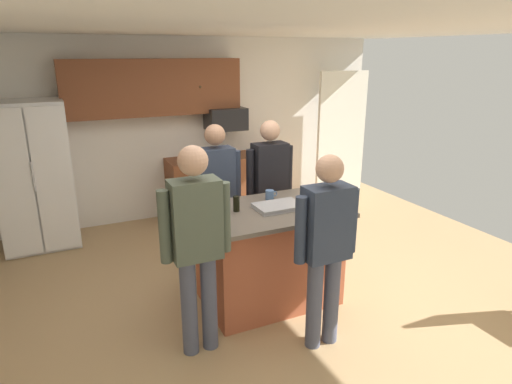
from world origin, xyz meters
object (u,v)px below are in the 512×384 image
Objects in this scene: person_guest_left at (270,183)px; person_guest_right at (196,238)px; mug_ceramic_white at (270,195)px; glass_dark_ale at (236,204)px; microwave_over_range at (226,119)px; glass_stout_tall at (304,210)px; person_guest_by_door at (326,241)px; person_elder_center at (216,190)px; kitchen_island at (269,255)px; serving_tray at (278,206)px; glass_pilsner at (216,203)px; refrigerator at (34,176)px; mug_blue_stoneware at (314,200)px.

person_guest_right is (-1.25, -1.22, 0.04)m from person_guest_left.
mug_ceramic_white is 0.88× the size of glass_dark_ale.
microwave_over_range is 2.65m from glass_dark_ale.
person_guest_right is 1.06m from glass_stout_tall.
microwave_over_range is 0.34× the size of person_guest_by_door.
person_elder_center is 13.05× the size of mug_ceramic_white.
mug_ceramic_white is (0.37, -0.55, 0.05)m from person_elder_center.
kitchen_island is at bearing -117.53° from mug_ceramic_white.
person_elder_center is at bearing 35.59° from person_guest_right.
person_guest_by_door is 0.79m from serving_tray.
glass_pilsner is (-0.49, 0.13, 0.56)m from kitchen_island.
mug_ceramic_white is at bearing 7.38° from person_guest_right.
refrigerator reaches higher than person_guest_right.
mug_blue_stoneware is 0.29× the size of serving_tray.
person_guest_right is 0.71m from glass_pilsner.
person_guest_by_door is at bearing -91.80° from mug_ceramic_white.
person_elder_center is 1.19m from glass_stout_tall.
refrigerator is 14.58× the size of glass_stout_tall.
person_guest_by_door is (-0.47, -3.37, -0.50)m from microwave_over_range.
refrigerator is 14.35× the size of mug_blue_stoneware.
person_elder_center reaches higher than microwave_over_range.
kitchen_island is 1.11m from person_guest_right.
person_guest_left reaches higher than microwave_over_range.
serving_tray is at bearing -14.58° from glass_dark_ale.
glass_stout_tall is (-0.20, -1.07, 0.06)m from person_guest_left.
serving_tray is at bearing -5.78° from person_guest_by_door.
person_guest_right is 3.95× the size of serving_tray.
refrigerator is 3.12m from person_guest_right.
person_elder_center is at bearing 106.85° from kitchen_island.
glass_pilsner is (1.55, -2.30, 0.13)m from refrigerator.
glass_pilsner is (-0.87, -0.63, 0.08)m from person_guest_left.
person_guest_right reaches higher than mug_ceramic_white.
person_elder_center reaches higher than glass_pilsner.
glass_stout_tall is 0.31m from serving_tray.
kitchen_island is 0.76m from glass_pilsner.
person_guest_right is 13.58× the size of mug_blue_stoneware.
person_guest_by_door is 11.38× the size of glass_dark_ale.
person_guest_by_door is at bearing -48.21° from person_guest_right.
refrigerator is 2.43m from person_elder_center.
mug_ceramic_white is at bearing -8.39° from person_guest_by_door.
mug_blue_stoneware is at bearing -92.82° from microwave_over_range.
person_guest_left is 1.75m from person_guest_right.
glass_stout_tall is at bearing -97.54° from microwave_over_range.
mug_blue_stoneware is at bearing 20.48° from person_elder_center.
refrigerator is at bearing 84.07° from person_guest_right.
kitchen_island is at bearing 0.00° from person_guest_by_door.
glass_dark_ale is at bearing 167.12° from mug_blue_stoneware.
serving_tray is (0.39, -0.10, -0.05)m from glass_dark_ale.
person_elder_center is 13.27× the size of glass_stout_tall.
person_guest_right is at bearing -164.21° from mug_blue_stoneware.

